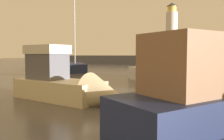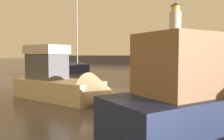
{
  "view_description": "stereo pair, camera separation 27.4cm",
  "coord_description": "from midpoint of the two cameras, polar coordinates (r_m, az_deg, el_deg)",
  "views": [
    {
      "loc": [
        5.29,
        -2.14,
        2.26
      ],
      "look_at": [
        0.12,
        11.27,
        1.3
      ],
      "focal_mm": 36.56,
      "sensor_mm": 36.0,
      "label": 1
    },
    {
      "loc": [
        5.54,
        -2.04,
        2.26
      ],
      "look_at": [
        0.12,
        11.27,
        1.3
      ],
      "focal_mm": 36.56,
      "sensor_mm": 36.0,
      "label": 2
    }
  ],
  "objects": [
    {
      "name": "ground_plane",
      "position": [
        27.9,
        9.84,
        -0.86
      ],
      "size": [
        220.0,
        220.0,
        0.0
      ],
      "primitive_type": "plane",
      "color": "#4C4742"
    },
    {
      "name": "breakwater",
      "position": [
        52.75,
        15.21,
        2.38
      ],
      "size": [
        76.67,
        6.19,
        2.07
      ],
      "primitive_type": "cube",
      "color": "#423F3D",
      "rests_on": "ground_plane"
    },
    {
      "name": "lighthouse",
      "position": [
        53.09,
        14.53,
        9.5
      ],
      "size": [
        2.53,
        2.53,
        11.68
      ],
      "color": "silver",
      "rests_on": "breakwater"
    },
    {
      "name": "motorboat_1",
      "position": [
        11.46,
        -11.7,
        -3.31
      ],
      "size": [
        6.46,
        3.2,
        3.13
      ],
      "color": "beige",
      "rests_on": "ground_plane"
    },
    {
      "name": "motorboat_4",
      "position": [
        17.76,
        12.55,
        -1.23
      ],
      "size": [
        7.16,
        8.73,
        2.83
      ],
      "color": "white",
      "rests_on": "ground_plane"
    },
    {
      "name": "motorboat_5",
      "position": [
        7.77,
        24.95,
        -6.56
      ],
      "size": [
        6.07,
        7.14,
        3.18
      ],
      "color": "#1E284C",
      "rests_on": "ground_plane"
    },
    {
      "name": "sailboat_moored",
      "position": [
        31.89,
        -9.58,
        0.78
      ],
      "size": [
        6.92,
        8.4,
        11.36
      ],
      "color": "#1E284C",
      "rests_on": "ground_plane"
    }
  ]
}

